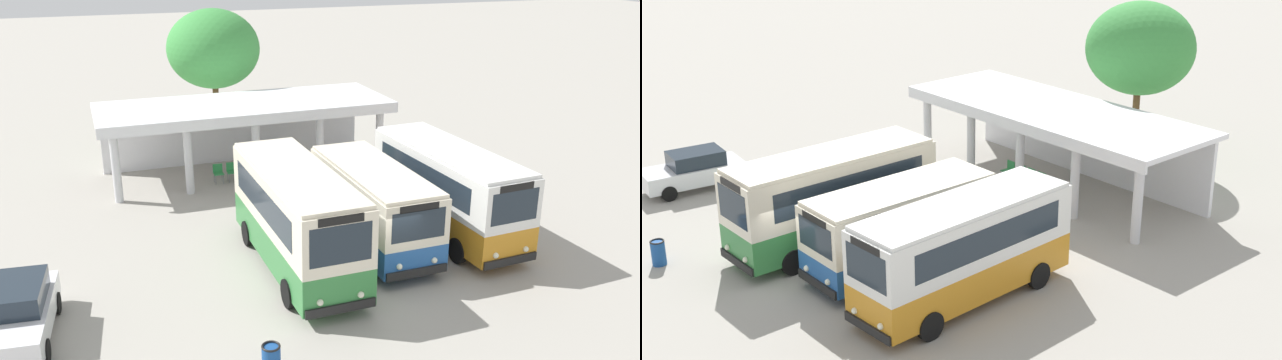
# 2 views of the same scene
# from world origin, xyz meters

# --- Properties ---
(ground_plane) EXTENTS (180.00, 180.00, 0.00)m
(ground_plane) POSITION_xyz_m (0.00, 0.00, 0.00)
(ground_plane) COLOR #A39E93
(city_bus_nearest_orange) EXTENTS (2.46, 7.73, 3.48)m
(city_bus_nearest_orange) POSITION_xyz_m (-1.91, 2.18, 1.91)
(city_bus_nearest_orange) COLOR black
(city_bus_nearest_orange) RESTS_ON ground
(city_bus_second_in_row) EXTENTS (2.42, 6.78, 2.96)m
(city_bus_second_in_row) POSITION_xyz_m (1.18, 2.90, 1.65)
(city_bus_second_in_row) COLOR black
(city_bus_second_in_row) RESTS_ON ground
(city_bus_middle_cream) EXTENTS (2.60, 7.72, 3.32)m
(city_bus_middle_cream) POSITION_xyz_m (4.27, 3.00, 1.83)
(city_bus_middle_cream) COLOR black
(city_bus_middle_cream) RESTS_ON ground
(parked_car_flank) EXTENTS (2.19, 4.26, 1.62)m
(parked_car_flank) POSITION_xyz_m (-10.47, 0.76, 0.83)
(parked_car_flank) COLOR black
(parked_car_flank) RESTS_ON ground
(terminal_canopy) EXTENTS (13.35, 4.90, 3.40)m
(terminal_canopy) POSITION_xyz_m (-1.03, 12.95, 2.56)
(terminal_canopy) COLOR silver
(terminal_canopy) RESTS_ON ground
(waiting_chair_end_by_column) EXTENTS (0.45, 0.45, 0.86)m
(waiting_chair_end_by_column) POSITION_xyz_m (-2.60, 11.44, 0.52)
(waiting_chair_end_by_column) COLOR slate
(waiting_chair_end_by_column) RESTS_ON ground
(waiting_chair_second_from_end) EXTENTS (0.45, 0.45, 0.86)m
(waiting_chair_second_from_end) POSITION_xyz_m (-1.98, 11.45, 0.52)
(waiting_chair_second_from_end) COLOR slate
(waiting_chair_second_from_end) RESTS_ON ground
(waiting_chair_middle_seat) EXTENTS (0.45, 0.45, 0.86)m
(waiting_chair_middle_seat) POSITION_xyz_m (-1.35, 11.44, 0.52)
(waiting_chair_middle_seat) COLOR slate
(waiting_chair_middle_seat) RESTS_ON ground
(waiting_chair_fourth_seat) EXTENTS (0.45, 0.45, 0.86)m
(waiting_chair_fourth_seat) POSITION_xyz_m (-0.73, 11.43, 0.52)
(waiting_chair_fourth_seat) COLOR slate
(waiting_chair_fourth_seat) RESTS_ON ground
(roadside_tree_behind_canopy) EXTENTS (4.88, 4.88, 7.15)m
(roadside_tree_behind_canopy) POSITION_xyz_m (-1.21, 18.02, 5.07)
(roadside_tree_behind_canopy) COLOR brown
(roadside_tree_behind_canopy) RESTS_ON ground
(litter_bin_apron) EXTENTS (0.49, 0.49, 0.90)m
(litter_bin_apron) POSITION_xyz_m (-4.42, -3.28, 0.46)
(litter_bin_apron) COLOR #19478C
(litter_bin_apron) RESTS_ON ground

